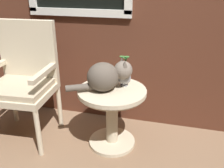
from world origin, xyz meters
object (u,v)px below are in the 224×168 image
Objects in this scene: cat at (106,76)px; pewter_vase_with_ivy at (124,76)px; wicker_chair at (23,77)px; wicker_side_table at (112,106)px.

cat is 1.88× the size of pewter_vase_with_ivy.
pewter_vase_with_ivy is at bearing 45.73° from cat.
wicker_side_table is at bearing 1.16° from wicker_chair.
wicker_chair is (-0.83, -0.02, 0.20)m from wicker_side_table.
cat reaches higher than wicker_side_table.
pewter_vase_with_ivy reaches higher than cat.
pewter_vase_with_ivy is at bearing 7.71° from wicker_chair.
wicker_chair reaches higher than cat.
wicker_side_table is at bearing -127.05° from pewter_vase_with_ivy.
pewter_vase_with_ivy is (0.91, 0.12, 0.05)m from wicker_chair.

